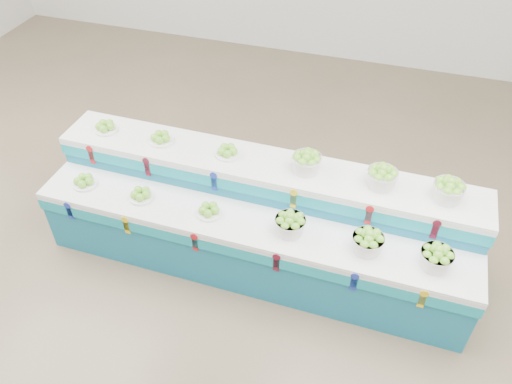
# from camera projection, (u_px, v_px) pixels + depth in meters

# --- Properties ---
(ground) EXTENTS (10.00, 10.00, 0.00)m
(ground) POSITION_uv_depth(u_px,v_px,m) (162.00, 272.00, 5.03)
(ground) COLOR brown
(ground) RESTS_ON ground
(display_stand) EXTENTS (4.08, 1.10, 1.02)m
(display_stand) POSITION_uv_depth(u_px,v_px,m) (256.00, 220.00, 4.84)
(display_stand) COLOR #187296
(display_stand) RESTS_ON ground
(plate_lower_left) EXTENTS (0.24, 0.24, 0.10)m
(plate_lower_left) POSITION_uv_depth(u_px,v_px,m) (84.00, 181.00, 4.87)
(plate_lower_left) COLOR white
(plate_lower_left) RESTS_ON display_stand
(plate_lower_mid) EXTENTS (0.24, 0.24, 0.10)m
(plate_lower_mid) POSITION_uv_depth(u_px,v_px,m) (141.00, 194.00, 4.73)
(plate_lower_mid) COLOR white
(plate_lower_mid) RESTS_ON display_stand
(plate_lower_right) EXTENTS (0.24, 0.24, 0.10)m
(plate_lower_right) POSITION_uv_depth(u_px,v_px,m) (209.00, 210.00, 4.57)
(plate_lower_right) COLOR white
(plate_lower_right) RESTS_ON display_stand
(basket_lower_left) EXTENTS (0.27, 0.27, 0.21)m
(basket_lower_left) POSITION_uv_depth(u_px,v_px,m) (290.00, 224.00, 4.36)
(basket_lower_left) COLOR silver
(basket_lower_left) RESTS_ON display_stand
(basket_lower_mid) EXTENTS (0.27, 0.27, 0.21)m
(basket_lower_mid) POSITION_uv_depth(u_px,v_px,m) (368.00, 242.00, 4.21)
(basket_lower_mid) COLOR silver
(basket_lower_mid) RESTS_ON display_stand
(basket_lower_right) EXTENTS (0.27, 0.27, 0.21)m
(basket_lower_right) POSITION_uv_depth(u_px,v_px,m) (436.00, 258.00, 4.08)
(basket_lower_right) COLOR silver
(basket_lower_right) RESTS_ON display_stand
(plate_upper_left) EXTENTS (0.24, 0.24, 0.10)m
(plate_upper_left) POSITION_uv_depth(u_px,v_px,m) (105.00, 126.00, 5.03)
(plate_upper_left) COLOR white
(plate_upper_left) RESTS_ON display_stand
(plate_upper_mid) EXTENTS (0.24, 0.24, 0.10)m
(plate_upper_mid) POSITION_uv_depth(u_px,v_px,m) (161.00, 137.00, 4.89)
(plate_upper_mid) COLOR white
(plate_upper_mid) RESTS_ON display_stand
(plate_upper_right) EXTENTS (0.24, 0.24, 0.10)m
(plate_upper_right) POSITION_uv_depth(u_px,v_px,m) (227.00, 151.00, 4.73)
(plate_upper_right) COLOR white
(plate_upper_right) RESTS_ON display_stand
(basket_upper_left) EXTENTS (0.27, 0.27, 0.21)m
(basket_upper_left) POSITION_uv_depth(u_px,v_px,m) (307.00, 162.00, 4.52)
(basket_upper_left) COLOR silver
(basket_upper_left) RESTS_ON display_stand
(basket_upper_mid) EXTENTS (0.27, 0.27, 0.21)m
(basket_upper_mid) POSITION_uv_depth(u_px,v_px,m) (382.00, 177.00, 4.37)
(basket_upper_mid) COLOR silver
(basket_upper_mid) RESTS_ON display_stand
(basket_upper_right) EXTENTS (0.27, 0.27, 0.21)m
(basket_upper_right) POSITION_uv_depth(u_px,v_px,m) (448.00, 190.00, 4.24)
(basket_upper_right) COLOR silver
(basket_upper_right) RESTS_ON display_stand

